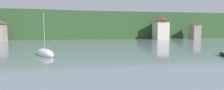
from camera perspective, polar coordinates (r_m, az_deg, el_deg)
The scene contains 4 objects.
wooded_hillside at distance 125.37m, azimuth -18.11°, elevation 5.07°, with size 352.00×76.91×25.93m.
shore_building_westcentral at distance 83.76m, azimuth 14.52°, elevation 4.95°, with size 5.59×6.21×9.81m.
shore_building_central at distance 91.03m, azimuth 23.81°, elevation 4.05°, with size 3.68×4.36×7.72m.
sailboat_far_1 at distance 35.31m, azimuth -19.69°, elevation -2.42°, with size 4.76×6.59×8.07m.
Camera 1 is at (-4.51, 16.00, 4.90)m, focal length 30.15 mm.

